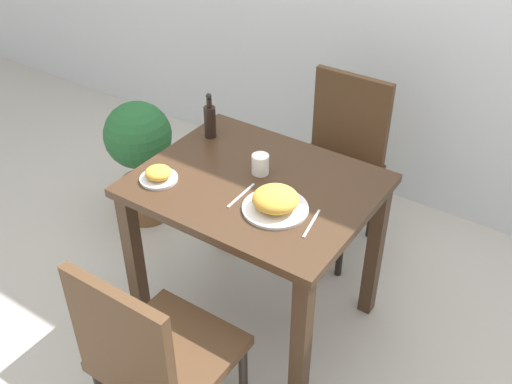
% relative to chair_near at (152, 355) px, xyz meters
% --- Properties ---
extents(ground_plane, '(16.00, 16.00, 0.00)m').
position_rel_chair_near_xyz_m(ground_plane, '(-0.07, 0.72, -0.50)').
color(ground_plane, '#B7B2A8').
extents(dining_table, '(0.92, 0.74, 0.75)m').
position_rel_chair_near_xyz_m(dining_table, '(-0.07, 0.72, 0.12)').
color(dining_table, '#3D2819').
rests_on(dining_table, ground_plane).
extents(chair_near, '(0.42, 0.42, 0.89)m').
position_rel_chair_near_xyz_m(chair_near, '(0.00, 0.00, 0.00)').
color(chair_near, '#4C331E').
rests_on(chair_near, ground_plane).
extents(chair_far, '(0.42, 0.42, 0.89)m').
position_rel_chair_near_xyz_m(chair_far, '(-0.06, 1.44, 0.00)').
color(chair_far, '#4C331E').
rests_on(chair_far, ground_plane).
extents(food_plate, '(0.25, 0.25, 0.09)m').
position_rel_chair_near_xyz_m(food_plate, '(0.08, 0.61, 0.29)').
color(food_plate, white).
rests_on(food_plate, dining_table).
extents(side_plate, '(0.15, 0.15, 0.06)m').
position_rel_chair_near_xyz_m(side_plate, '(-0.40, 0.52, 0.27)').
color(side_plate, white).
rests_on(side_plate, dining_table).
extents(drink_cup, '(0.07, 0.07, 0.08)m').
position_rel_chair_near_xyz_m(drink_cup, '(-0.09, 0.79, 0.29)').
color(drink_cup, white).
rests_on(drink_cup, dining_table).
extents(sauce_bottle, '(0.05, 0.05, 0.21)m').
position_rel_chair_near_xyz_m(sauce_bottle, '(-0.44, 0.91, 0.33)').
color(sauce_bottle, black).
rests_on(sauce_bottle, dining_table).
extents(fork_utensil, '(0.01, 0.18, 0.00)m').
position_rel_chair_near_xyz_m(fork_utensil, '(-0.07, 0.61, 0.25)').
color(fork_utensil, silver).
rests_on(fork_utensil, dining_table).
extents(spoon_utensil, '(0.04, 0.17, 0.00)m').
position_rel_chair_near_xyz_m(spoon_utensil, '(0.24, 0.61, 0.25)').
color(spoon_utensil, silver).
rests_on(spoon_utensil, dining_table).
extents(potted_plant_left, '(0.35, 0.35, 0.69)m').
position_rel_chair_near_xyz_m(potted_plant_left, '(-1.00, 1.01, -0.09)').
color(potted_plant_left, brown).
rests_on(potted_plant_left, ground_plane).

